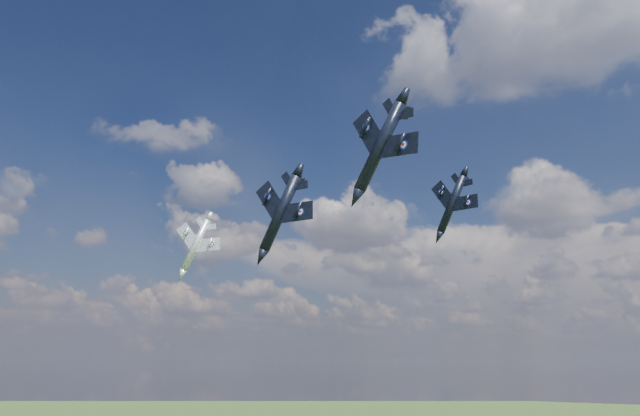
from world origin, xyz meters
The scene contains 4 objects.
jet_lead_navy centered at (0.23, 2.68, 78.95)m, with size 10.02×13.98×2.89m, color black, non-canonical shape.
jet_right_navy centered at (18.70, -5.48, 81.72)m, with size 9.41×13.12×2.72m, color black, non-canonical shape.
jet_high_navy centered at (12.84, 28.85, 83.94)m, with size 8.95×12.48×2.58m, color black, non-canonical shape.
jet_left_silver centered at (-28.20, 16.93, 79.98)m, with size 9.15×12.75×2.64m, color #ABADB6, non-canonical shape.
Camera 1 is at (45.98, -58.17, 60.75)m, focal length 35.00 mm.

